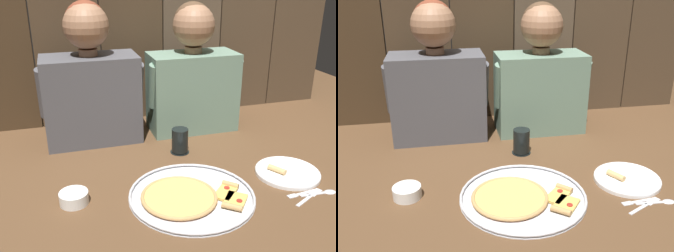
# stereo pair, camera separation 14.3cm
# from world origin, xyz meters

# --- Properties ---
(ground_plane) EXTENTS (3.20, 3.20, 0.00)m
(ground_plane) POSITION_xyz_m (0.00, 0.00, 0.00)
(ground_plane) COLOR brown
(pizza_tray) EXTENTS (0.44, 0.44, 0.03)m
(pizza_tray) POSITION_xyz_m (0.01, -0.13, 0.01)
(pizza_tray) COLOR silver
(pizza_tray) RESTS_ON ground
(dinner_plate) EXTENTS (0.24, 0.24, 0.03)m
(dinner_plate) POSITION_xyz_m (0.43, -0.08, 0.01)
(dinner_plate) COLOR white
(dinner_plate) RESTS_ON ground
(drinking_glass) EXTENTS (0.08, 0.08, 0.11)m
(drinking_glass) POSITION_xyz_m (0.10, 0.22, 0.05)
(drinking_glass) COLOR black
(drinking_glass) RESTS_ON ground
(dipping_bowl) EXTENTS (0.10, 0.10, 0.04)m
(dipping_bowl) POSITION_xyz_m (-0.37, -0.05, 0.02)
(dipping_bowl) COLOR white
(dipping_bowl) RESTS_ON ground
(table_fork) EXTENTS (0.13, 0.03, 0.01)m
(table_fork) POSITION_xyz_m (0.40, -0.22, 0.00)
(table_fork) COLOR silver
(table_fork) RESTS_ON ground
(table_knife) EXTENTS (0.15, 0.08, 0.01)m
(table_knife) POSITION_xyz_m (0.41, -0.24, 0.00)
(table_knife) COLOR silver
(table_knife) RESTS_ON ground
(table_spoon) EXTENTS (0.14, 0.03, 0.01)m
(table_spoon) POSITION_xyz_m (0.48, -0.24, 0.00)
(table_spoon) COLOR silver
(table_spoon) RESTS_ON ground
(diner_left) EXTENTS (0.45, 0.22, 0.62)m
(diner_left) POSITION_xyz_m (-0.24, 0.46, 0.28)
(diner_left) COLOR #4C4C51
(diner_left) RESTS_ON ground
(diner_right) EXTENTS (0.45, 0.21, 0.60)m
(diner_right) POSITION_xyz_m (0.24, 0.46, 0.28)
(diner_right) COLOR slate
(diner_right) RESTS_ON ground
(wooden_backdrop_wall) EXTENTS (2.19, 0.03, 1.13)m
(wooden_backdrop_wall) POSITION_xyz_m (0.00, 0.70, 0.56)
(wooden_backdrop_wall) COLOR brown
(wooden_backdrop_wall) RESTS_ON ground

